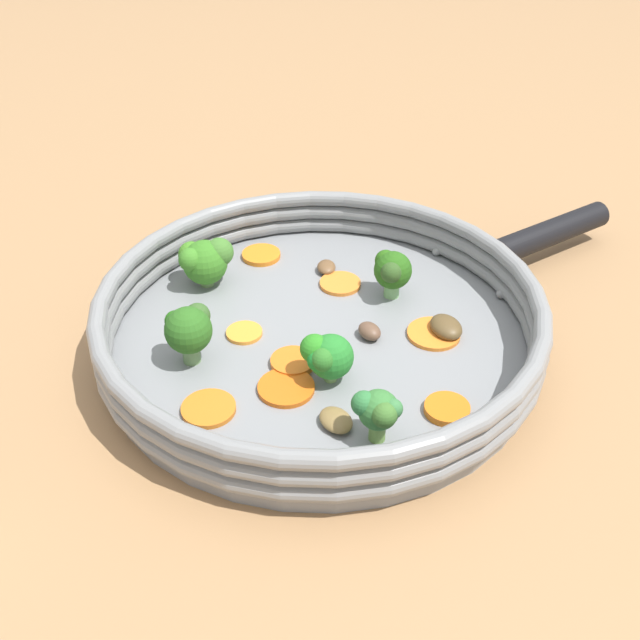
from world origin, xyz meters
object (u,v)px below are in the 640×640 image
carrot_slice_3 (206,407)px  mushroom_piece_2 (326,267)px  carrot_slice_6 (434,334)px  broccoli_floret_0 (189,329)px  mushroom_piece_3 (369,331)px  carrot_slice_7 (447,409)px  carrot_slice_1 (286,388)px  broccoli_floret_1 (204,260)px  carrot_slice_0 (340,284)px  broccoli_floret_2 (391,270)px  mushroom_piece_1 (336,420)px  skillet (320,341)px  carrot_slice_4 (293,362)px  broccoli_floret_4 (326,356)px  carrot_slice_2 (261,255)px  broccoli_floret_3 (378,411)px  carrot_slice_5 (244,333)px  mushroom_piece_0 (446,327)px

carrot_slice_3 → mushroom_piece_2: size_ratio=1.76×
carrot_slice_6 → mushroom_piece_2: 0.13m
carrot_slice_3 → broccoli_floret_0: bearing=59.0°
mushroom_piece_3 → carrot_slice_7: bearing=-108.2°
carrot_slice_1 → broccoli_floret_1: (0.06, 0.15, 0.02)m
carrot_slice_0 → broccoli_floret_2: 0.05m
broccoli_floret_0 → mushroom_piece_1: 0.14m
broccoli_floret_0 → mushroom_piece_3: broccoli_floret_0 is taller
broccoli_floret_2 → mushroom_piece_2: broccoli_floret_2 is taller
skillet → mushroom_piece_1: (-0.07, -0.08, 0.01)m
carrot_slice_4 → mushroom_piece_1: 0.08m
carrot_slice_0 → mushroom_piece_1: size_ratio=1.31×
carrot_slice_7 → mushroom_piece_3: mushroom_piece_3 is taller
broccoli_floret_4 → carrot_slice_6: bearing=-15.9°
carrot_slice_6 → carrot_slice_2: bearing=92.2°
carrot_slice_7 → mushroom_piece_2: mushroom_piece_2 is taller
carrot_slice_3 → carrot_slice_4: 0.08m
mushroom_piece_2 → broccoli_floret_1: bearing=142.5°
broccoli_floret_0 → broccoli_floret_1: broccoli_floret_0 is taller
skillet → broccoli_floret_0: bearing=149.4°
broccoli_floret_3 → mushroom_piece_1: 0.04m
carrot_slice_3 → broccoli_floret_4: size_ratio=1.00×
broccoli_floret_0 → mushroom_piece_2: bearing=2.0°
mushroom_piece_1 → mushroom_piece_2: size_ratio=1.25×
carrot_slice_0 → carrot_slice_7: (-0.08, -0.17, 0.00)m
skillet → carrot_slice_3: bearing=178.7°
carrot_slice_4 → carrot_slice_5: 0.06m
carrot_slice_3 → broccoli_floret_0: broccoli_floret_0 is taller
broccoli_floret_4 → mushroom_piece_2: bearing=41.3°
carrot_slice_5 → skillet: bearing=-48.5°
carrot_slice_0 → carrot_slice_3: (-0.19, -0.03, 0.00)m
carrot_slice_6 → mushroom_piece_1: size_ratio=1.54×
skillet → broccoli_floret_3: broccoli_floret_3 is taller
carrot_slice_1 → mushroom_piece_0: 0.15m
mushroom_piece_0 → mushroom_piece_3: mushroom_piece_0 is taller
carrot_slice_3 → broccoli_floret_4: 0.10m
carrot_slice_4 → carrot_slice_5: size_ratio=1.17×
skillet → mushroom_piece_0: 0.11m
mushroom_piece_3 → broccoli_floret_2: bearing=22.2°
broccoli_floret_4 → carrot_slice_1: bearing=151.2°
mushroom_piece_3 → mushroom_piece_0: bearing=-44.3°
carrot_slice_5 → broccoli_floret_2: broccoli_floret_2 is taller
broccoli_floret_3 → mushroom_piece_3: broccoli_floret_3 is taller
carrot_slice_3 → mushroom_piece_3: 0.15m
mushroom_piece_0 → carrot_slice_3: bearing=157.4°
carrot_slice_6 → broccoli_floret_2: 0.07m
broccoli_floret_3 → mushroom_piece_2: broccoli_floret_3 is taller
carrot_slice_2 → carrot_slice_4: 0.17m
carrot_slice_0 → carrot_slice_2: (-0.01, 0.09, 0.00)m
carrot_slice_5 → broccoli_floret_3: 0.16m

